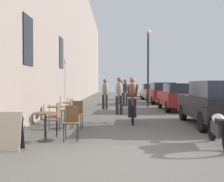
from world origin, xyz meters
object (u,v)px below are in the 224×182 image
Objects in this scene: cafe_table_far at (70,107)px; cyclist_on_bicycle at (132,101)px; cafe_chair_near_toward_wall at (48,118)px; street_lamp at (148,58)px; parked_motorcycle at (219,128)px; cafe_table_mid at (57,113)px; cafe_chair_mid_toward_street at (77,112)px; cafe_table_near at (46,121)px; cafe_chair_far_toward_wall at (69,109)px; cafe_chair_mid_toward_wall at (55,115)px; parked_car_third at (161,93)px; parked_car_nearest at (216,103)px; pedestrian_mid at (105,92)px; pedestrian_furthest at (122,91)px; sandwich_board_sign at (10,131)px; pedestrian_near at (119,93)px; cafe_chair_far_toward_street at (70,106)px; cafe_chair_near_toward_street at (72,120)px; pedestrian_far at (125,91)px; parked_car_second at (178,96)px; parked_car_fourth at (150,91)px.

cafe_table_far is 0.41× the size of cyclist_on_bicycle.
street_lamp is at bearing 69.56° from cafe_chair_near_toward_wall.
cafe_table_far is at bearing 132.44° from parked_motorcycle.
cafe_table_mid is 0.65m from cafe_chair_mid_toward_street.
cafe_table_near is at bearing -124.85° from cyclist_on_bicycle.
cafe_chair_mid_toward_street is at bearing -70.17° from cafe_chair_far_toward_wall.
parked_car_third is (5.27, 12.93, 0.28)m from cafe_chair_mid_toward_wall.
parked_car_nearest is 2.05× the size of parked_motorcycle.
parked_car_third is at bearing 68.91° from cafe_chair_near_toward_wall.
pedestrian_mid reaches higher than pedestrian_furthest.
cafe_chair_mid_toward_wall is at bearing 78.09° from sandwich_board_sign.
cafe_table_near is at bearing -86.73° from cafe_table_mid.
cyclist_on_bicycle is at bearing 164.72° from parked_car_nearest.
cafe_table_mid is 1.00× the size of cafe_table_far.
street_lamp is at bearing 67.66° from pedestrian_near.
cafe_chair_far_toward_wall is 0.42× the size of parked_motorcycle.
cafe_chair_near_toward_wall is at bearing 97.31° from cafe_table_near.
cafe_chair_far_toward_street reaches higher than cafe_table_far.
street_lamp is at bearing 73.79° from cafe_chair_near_toward_street.
pedestrian_furthest is at bearing 105.71° from parked_car_nearest.
cafe_chair_near_toward_street is at bearing -80.03° from cafe_chair_far_toward_wall.
pedestrian_near is (1.98, 2.43, 0.48)m from cafe_table_far.
cafe_chair_mid_toward_street is 9.46m from pedestrian_far.
cafe_table_near is at bearing -110.06° from parked_car_third.
cafe_chair_far_toward_wall is at bearing 89.00° from cafe_table_near.
sandwich_board_sign is at bearing -108.45° from pedestrian_near.
cafe_chair_far_toward_wall is at bearing -121.60° from pedestrian_near.
parked_motorcycle is at bearing -96.42° from parked_car_second.
parked_car_second is (5.16, 5.11, 0.25)m from cafe_chair_far_toward_wall.
pedestrian_furthest is at bearing 79.72° from cafe_chair_near_toward_wall.
cafe_chair_mid_toward_street is at bearing 75.98° from cafe_table_near.
sandwich_board_sign is (-1.08, -3.13, -0.10)m from cafe_chair_mid_toward_street.
cafe_chair_far_toward_wall is 7.27m from parked_car_second.
cafe_chair_mid_toward_wall and cafe_chair_far_toward_wall have the same top height.
cafe_table_mid and cafe_table_far have the same top height.
pedestrian_mid is 0.42× the size of parked_car_fourth.
parked_car_fourth reaches higher than parked_motorcycle.
cafe_table_near is 9.18m from pedestrian_mid.
cafe_chair_far_toward_wall is at bearing -115.38° from parked_car_third.
cafe_chair_far_toward_street is 5.70m from parked_car_nearest.
parked_car_third reaches higher than sandwich_board_sign.
cafe_chair_near_toward_street is at bearing -96.85° from pedestrian_furthest.
pedestrian_near is at bearing 73.24° from cafe_table_near.
pedestrian_mid is (-0.76, 2.56, -0.02)m from pedestrian_near.
cafe_chair_far_toward_wall is at bearing -83.13° from cafe_chair_far_toward_street.
cyclist_on_bicycle is at bearing -25.75° from cafe_chair_far_toward_street.
sandwich_board_sign is (-0.46, -5.67, -0.10)m from cafe_chair_far_toward_street.
parked_car_third is at bearing 52.47° from pedestrian_mid.
pedestrian_near is (-0.45, 3.06, 0.19)m from cyclist_on_bicycle.
parked_car_nearest is (2.82, -8.69, -0.19)m from pedestrian_far.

